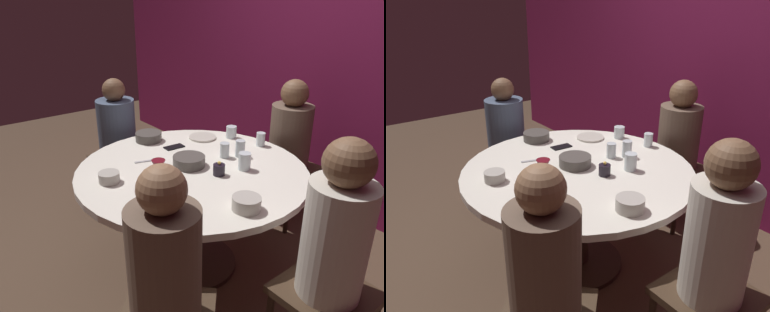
# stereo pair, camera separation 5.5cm
# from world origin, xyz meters

# --- Properties ---
(ground_plane) EXTENTS (8.00, 8.00, 0.00)m
(ground_plane) POSITION_xyz_m (0.00, 0.00, 0.00)
(ground_plane) COLOR #4C3828
(back_wall) EXTENTS (6.00, 0.10, 2.60)m
(back_wall) POSITION_xyz_m (0.00, 1.45, 1.30)
(back_wall) COLOR maroon
(back_wall) RESTS_ON ground
(dining_table) EXTENTS (1.43, 1.43, 0.73)m
(dining_table) POSITION_xyz_m (0.00, 0.00, 0.59)
(dining_table) COLOR silver
(dining_table) RESTS_ON ground
(seated_diner_left) EXTENTS (0.40, 0.40, 1.12)m
(seated_diner_left) POSITION_xyz_m (-0.98, 0.00, 0.70)
(seated_diner_left) COLOR #3F2D1E
(seated_diner_left) RESTS_ON ground
(seated_diner_back) EXTENTS (0.40, 0.40, 1.15)m
(seated_diner_back) POSITION_xyz_m (0.00, 0.96, 0.72)
(seated_diner_back) COLOR #3F2D1E
(seated_diner_back) RESTS_ON ground
(seated_diner_right) EXTENTS (0.40, 0.40, 1.21)m
(seated_diner_right) POSITION_xyz_m (0.99, 0.00, 0.75)
(seated_diner_right) COLOR #3F2D1E
(seated_diner_right) RESTS_ON ground
(seated_diner_front_right) EXTENTS (0.57, 0.57, 1.17)m
(seated_diner_front_right) POSITION_xyz_m (0.67, -0.67, 0.72)
(seated_diner_front_right) COLOR #3F2D1E
(seated_diner_front_right) RESTS_ON ground
(candle_holder) EXTENTS (0.07, 0.07, 0.09)m
(candle_holder) POSITION_xyz_m (0.18, 0.06, 0.76)
(candle_holder) COLOR black
(candle_holder) RESTS_ON dining_table
(wine_glass) EXTENTS (0.08, 0.08, 0.18)m
(wine_glass) POSITION_xyz_m (0.11, -0.31, 0.85)
(wine_glass) COLOR silver
(wine_glass) RESTS_ON dining_table
(dinner_plate) EXTENTS (0.20, 0.20, 0.01)m
(dinner_plate) POSITION_xyz_m (-0.36, 0.39, 0.73)
(dinner_plate) COLOR beige
(dinner_plate) RESTS_ON dining_table
(cell_phone) EXTENTS (0.08, 0.15, 0.01)m
(cell_phone) POSITION_xyz_m (-0.34, 0.11, 0.73)
(cell_phone) COLOR black
(cell_phone) RESTS_ON dining_table
(bowl_serving_large) EXTENTS (0.12, 0.12, 0.06)m
(bowl_serving_large) POSITION_xyz_m (-0.14, -0.49, 0.76)
(bowl_serving_large) COLOR #B2ADA3
(bowl_serving_large) RESTS_ON dining_table
(bowl_salad_center) EXTENTS (0.19, 0.19, 0.06)m
(bowl_salad_center) POSITION_xyz_m (-0.57, 0.04, 0.76)
(bowl_salad_center) COLOR #4C4742
(bowl_salad_center) RESTS_ON dining_table
(bowl_small_white) EXTENTS (0.15, 0.15, 0.07)m
(bowl_small_white) POSITION_xyz_m (0.55, -0.09, 0.76)
(bowl_small_white) COLOR #B2ADA3
(bowl_small_white) RESTS_ON dining_table
(bowl_sauce_side) EXTENTS (0.20, 0.20, 0.06)m
(bowl_sauce_side) POSITION_xyz_m (-0.04, 0.01, 0.76)
(bowl_sauce_side) COLOR #4C4742
(bowl_sauce_side) RESTS_ON dining_table
(cup_near_candle) EXTENTS (0.08, 0.08, 0.09)m
(cup_near_candle) POSITION_xyz_m (-0.24, 0.57, 0.77)
(cup_near_candle) COLOR silver
(cup_near_candle) RESTS_ON dining_table
(cup_by_left_diner) EXTENTS (0.06, 0.06, 0.10)m
(cup_by_left_diner) POSITION_xyz_m (0.00, 0.27, 0.78)
(cup_by_left_diner) COLOR silver
(cup_by_left_diner) RESTS_ON dining_table
(cup_by_right_diner) EXTENTS (0.06, 0.06, 0.11)m
(cup_by_right_diner) POSITION_xyz_m (0.05, 0.36, 0.78)
(cup_by_right_diner) COLOR silver
(cup_by_right_diner) RESTS_ON dining_table
(cup_center_front) EXTENTS (0.08, 0.08, 0.11)m
(cup_center_front) POSITION_xyz_m (0.21, 0.24, 0.78)
(cup_center_front) COLOR silver
(cup_center_front) RESTS_ON dining_table
(cup_far_edge) EXTENTS (0.06, 0.06, 0.10)m
(cup_far_edge) POSITION_xyz_m (0.01, 0.61, 0.77)
(cup_far_edge) COLOR silver
(cup_far_edge) RESTS_ON dining_table
(fork_near_plate) EXTENTS (0.02, 0.18, 0.01)m
(fork_near_plate) POSITION_xyz_m (-0.05, -0.26, 0.73)
(fork_near_plate) COLOR #B7B7BC
(fork_near_plate) RESTS_ON dining_table
(knife_near_plate) EXTENTS (0.07, 0.18, 0.01)m
(knife_near_plate) POSITION_xyz_m (-0.25, -0.16, 0.73)
(knife_near_plate) COLOR #B7B7BC
(knife_near_plate) RESTS_ON dining_table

